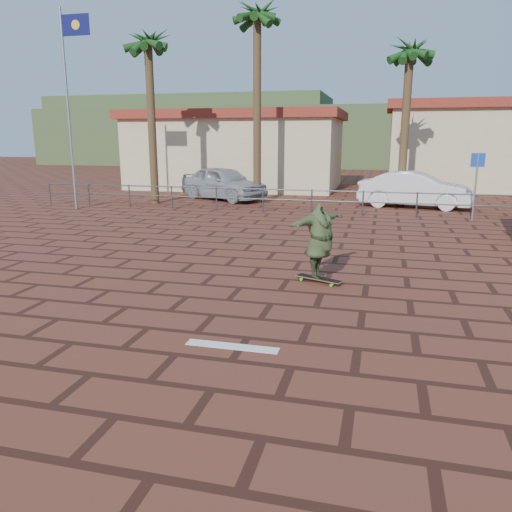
% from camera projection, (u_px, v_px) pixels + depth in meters
% --- Properties ---
extents(ground, '(120.00, 120.00, 0.00)m').
position_uv_depth(ground, '(214.00, 315.00, 8.65)').
color(ground, '#5E2C1F').
rests_on(ground, ground).
extents(paint_stripe, '(1.40, 0.22, 0.01)m').
position_uv_depth(paint_stripe, '(232.00, 346.00, 7.35)').
color(paint_stripe, white).
rests_on(paint_stripe, ground).
extents(guardrail, '(24.06, 0.06, 1.00)m').
position_uv_depth(guardrail, '(312.00, 197.00, 19.81)').
color(guardrail, '#47494F').
rests_on(guardrail, ground).
extents(flagpole, '(1.30, 0.10, 8.00)m').
position_uv_depth(flagpole, '(70.00, 96.00, 20.31)').
color(flagpole, gray).
rests_on(flagpole, ground).
extents(palm_far_left, '(2.40, 2.40, 8.25)m').
position_uv_depth(palm_far_left, '(148.00, 46.00, 21.59)').
color(palm_far_left, brown).
rests_on(palm_far_left, ground).
extents(palm_left, '(2.40, 2.40, 9.45)m').
position_uv_depth(palm_left, '(257.00, 20.00, 21.66)').
color(palm_left, brown).
rests_on(palm_left, ground).
extents(palm_center, '(2.40, 2.40, 7.75)m').
position_uv_depth(palm_center, '(410.00, 55.00, 20.95)').
color(palm_center, brown).
rests_on(palm_center, ground).
extents(building_west, '(12.60, 7.60, 4.50)m').
position_uv_depth(building_west, '(237.00, 149.00, 30.30)').
color(building_west, beige).
rests_on(building_west, ground).
extents(building_east, '(10.60, 6.60, 5.00)m').
position_uv_depth(building_east, '(480.00, 145.00, 28.77)').
color(building_east, beige).
rests_on(building_east, ground).
extents(hill_front, '(70.00, 18.00, 6.00)m').
position_uv_depth(hill_front, '(361.00, 137.00, 55.09)').
color(hill_front, '#384C28').
rests_on(hill_front, ground).
extents(hill_back, '(35.00, 14.00, 8.00)m').
position_uv_depth(hill_back, '(193.00, 129.00, 65.78)').
color(hill_back, '#384C28').
rests_on(hill_back, ground).
extents(longboard, '(1.06, 0.63, 0.10)m').
position_uv_depth(longboard, '(319.00, 279.00, 10.56)').
color(longboard, olive).
rests_on(longboard, ground).
extents(skateboarder, '(1.29, 1.98, 1.58)m').
position_uv_depth(skateboarder, '(320.00, 241.00, 10.37)').
color(skateboarder, '#374625').
rests_on(skateboarder, longboard).
extents(car_silver, '(5.12, 4.04, 1.63)m').
position_uv_depth(car_silver, '(223.00, 183.00, 24.48)').
color(car_silver, '#A2A4A9').
rests_on(car_silver, ground).
extents(car_white, '(4.95, 2.35, 1.57)m').
position_uv_depth(car_white, '(415.00, 190.00, 21.68)').
color(car_white, silver).
rests_on(car_white, ground).
extents(street_sign, '(0.49, 0.15, 2.45)m').
position_uv_depth(street_sign, '(477.00, 174.00, 18.13)').
color(street_sign, gray).
rests_on(street_sign, ground).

